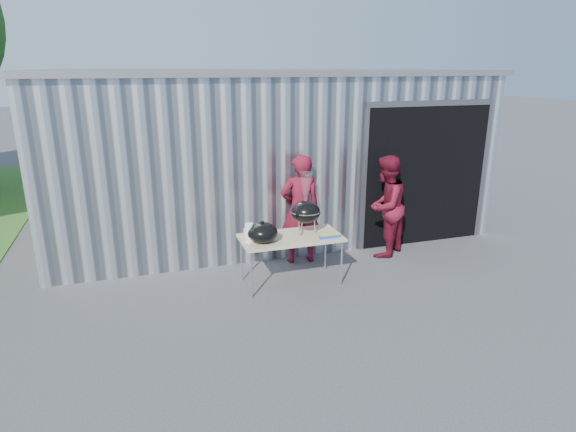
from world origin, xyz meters
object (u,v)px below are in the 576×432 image
object	(u,v)px
person_cook	(300,209)
kettle_grill	(306,207)
folding_table	(291,239)
person_bystander	(385,206)

from	to	relation	value
person_cook	kettle_grill	bearing A→B (deg)	80.65
person_cook	folding_table	bearing A→B (deg)	65.37
kettle_grill	person_cook	xyz separation A→B (m)	(0.16, 0.71, -0.26)
folding_table	person_cook	distance (m)	0.90
folding_table	person_cook	size ratio (longest dim) A/B	0.82
folding_table	kettle_grill	xyz separation A→B (m)	(0.25, 0.06, 0.46)
kettle_grill	folding_table	bearing A→B (deg)	-166.92
person_cook	person_bystander	world-z (taller)	person_cook
kettle_grill	person_bystander	size ratio (longest dim) A/B	0.53
kettle_grill	person_bystander	xyz separation A→B (m)	(1.65, 0.56, -0.29)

